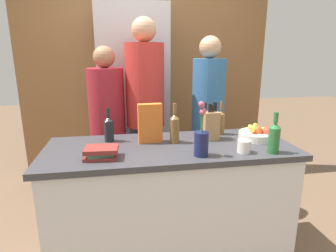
{
  "coord_description": "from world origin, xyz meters",
  "views": [
    {
      "loc": [
        -0.32,
        -1.82,
        1.53
      ],
      "look_at": [
        0.0,
        0.09,
        1.02
      ],
      "focal_mm": 30.0,
      "sensor_mm": 36.0,
      "label": 1
    }
  ],
  "objects": [
    {
      "name": "coffee_mug",
      "position": [
        0.45,
        -0.21,
        0.94
      ],
      "size": [
        0.09,
        0.12,
        0.08
      ],
      "color": "silver",
      "rests_on": "kitchen_island"
    },
    {
      "name": "flower_vase",
      "position": [
        0.16,
        -0.22,
        1.01
      ],
      "size": [
        0.09,
        0.09,
        0.35
      ],
      "color": "#191E4C",
      "rests_on": "kitchen_island"
    },
    {
      "name": "knife_block",
      "position": [
        0.32,
        0.1,
        1.01
      ],
      "size": [
        0.11,
        0.09,
        0.28
      ],
      "color": "#A87A4C",
      "rests_on": "kitchen_island"
    },
    {
      "name": "cereal_box",
      "position": [
        -0.13,
        0.1,
        1.04
      ],
      "size": [
        0.17,
        0.07,
        0.28
      ],
      "color": "orange",
      "rests_on": "kitchen_island"
    },
    {
      "name": "bottle_vinegar",
      "position": [
        0.04,
        0.06,
        1.01
      ],
      "size": [
        0.07,
        0.07,
        0.29
      ],
      "color": "brown",
      "rests_on": "kitchen_island"
    },
    {
      "name": "bottle_oil",
      "position": [
        0.63,
        -0.25,
        1.0
      ],
      "size": [
        0.07,
        0.07,
        0.27
      ],
      "color": "#286633",
      "rests_on": "kitchen_island"
    },
    {
      "name": "bottle_water",
      "position": [
        -0.42,
        0.17,
        0.99
      ],
      "size": [
        0.07,
        0.07,
        0.25
      ],
      "color": "black",
      "rests_on": "kitchen_island"
    },
    {
      "name": "book_stack",
      "position": [
        -0.46,
        -0.16,
        0.93
      ],
      "size": [
        0.21,
        0.16,
        0.07
      ],
      "color": "maroon",
      "rests_on": "kitchen_island"
    },
    {
      "name": "person_in_blue",
      "position": [
        -0.11,
        0.67,
        1.03
      ],
      "size": [
        0.34,
        0.34,
        1.82
      ],
      "rotation": [
        0.0,
        0.0,
        -0.19
      ],
      "color": "#383842",
      "rests_on": "ground_plane"
    },
    {
      "name": "bottle_wine",
      "position": [
        0.44,
        0.21,
        1.0
      ],
      "size": [
        0.06,
        0.06,
        0.26
      ],
      "color": "brown",
      "rests_on": "kitchen_island"
    },
    {
      "name": "kitchen_island",
      "position": [
        0.0,
        0.0,
        0.45
      ],
      "size": [
        1.71,
        0.68,
        0.9
      ],
      "color": "silver",
      "rests_on": "ground_plane"
    },
    {
      "name": "back_wall_wood",
      "position": [
        0.0,
        1.6,
        1.3
      ],
      "size": [
        2.91,
        0.12,
        2.6
      ],
      "color": "brown",
      "rests_on": "ground_plane"
    },
    {
      "name": "person_in_red_tee",
      "position": [
        0.46,
        0.62,
        0.95
      ],
      "size": [
        0.3,
        0.3,
        1.67
      ],
      "rotation": [
        0.0,
        0.0,
        -0.42
      ],
      "color": "#383842",
      "rests_on": "ground_plane"
    },
    {
      "name": "fruit_bowl",
      "position": [
        0.67,
        0.05,
        0.94
      ],
      "size": [
        0.26,
        0.26,
        0.1
      ],
      "color": "silver",
      "rests_on": "kitchen_island"
    },
    {
      "name": "refrigerator",
      "position": [
        -0.19,
        1.24,
        0.99
      ],
      "size": [
        0.71,
        0.63,
        1.99
      ],
      "color": "#B7B7BC",
      "rests_on": "ground_plane"
    },
    {
      "name": "person_at_sink",
      "position": [
        -0.45,
        0.67,
        0.89
      ],
      "size": [
        0.31,
        0.31,
        1.58
      ],
      "rotation": [
        0.0,
        0.0,
        -0.02
      ],
      "color": "#383842",
      "rests_on": "ground_plane"
    }
  ]
}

